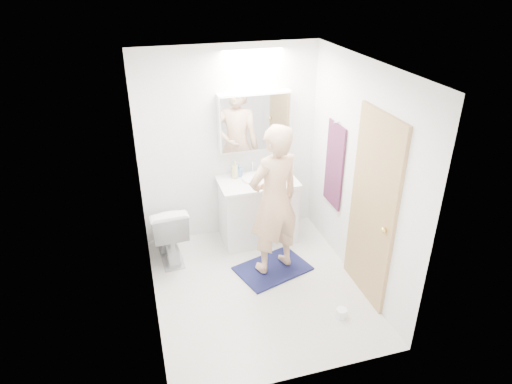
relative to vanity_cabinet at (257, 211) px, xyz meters
name	(u,v)px	position (x,y,z in m)	size (l,w,h in m)	color
floor	(258,287)	(-0.28, -0.96, -0.39)	(2.50, 2.50, 0.00)	silver
ceiling	(259,66)	(-0.28, -0.96, 2.01)	(2.50, 2.50, 0.00)	white
wall_back	(229,145)	(-0.28, 0.29, 0.81)	(2.50, 2.50, 0.00)	white
wall_front	(306,264)	(-0.28, -2.21, 0.81)	(2.50, 2.50, 0.00)	white
wall_left	(144,206)	(-1.38, -0.96, 0.81)	(2.50, 2.50, 0.00)	white
wall_right	(360,177)	(0.82, -0.96, 0.81)	(2.50, 2.50, 0.00)	white
vanity_cabinet	(257,211)	(0.00, 0.00, 0.00)	(0.90, 0.55, 0.78)	white
countertop	(258,182)	(0.00, 0.00, 0.41)	(0.95, 0.58, 0.04)	white
sink_basin	(257,178)	(0.00, 0.03, 0.45)	(0.36, 0.36, 0.03)	white
faucet	(253,167)	(0.00, 0.22, 0.51)	(0.02, 0.02, 0.16)	silver
medicine_cabinet	(255,121)	(0.02, 0.21, 1.11)	(0.88, 0.14, 0.70)	white
mirror_panel	(256,123)	(0.02, 0.13, 1.11)	(0.84, 0.01, 0.66)	silver
toilet	(168,230)	(-1.14, -0.11, -0.02)	(0.42, 0.73, 0.75)	white
bath_rug	(273,268)	(-0.02, -0.71, -0.38)	(0.80, 0.55, 0.02)	#151B43
person	(274,201)	(-0.02, -0.71, 0.52)	(0.63, 0.41, 1.72)	tan
door	(372,210)	(0.80, -1.31, 0.61)	(0.04, 0.80, 2.00)	tan
door_knob	(384,230)	(0.76, -1.61, 0.56)	(0.06, 0.06, 0.06)	gold
towel	(334,165)	(0.80, -0.41, 0.71)	(0.02, 0.42, 1.00)	#122339
towel_hook	(337,122)	(0.79, -0.41, 1.23)	(0.02, 0.02, 0.07)	silver
soap_bottle_a	(235,170)	(-0.25, 0.15, 0.54)	(0.09, 0.09, 0.22)	#BFBC7B
soap_bottle_b	(239,170)	(-0.18, 0.18, 0.51)	(0.07, 0.07, 0.16)	#5C89C5
toothbrush_cup	(270,170)	(0.21, 0.16, 0.48)	(0.11, 0.11, 0.10)	#3850A9
toilet_paper_roll	(341,313)	(0.40, -1.65, -0.34)	(0.11, 0.11, 0.10)	white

